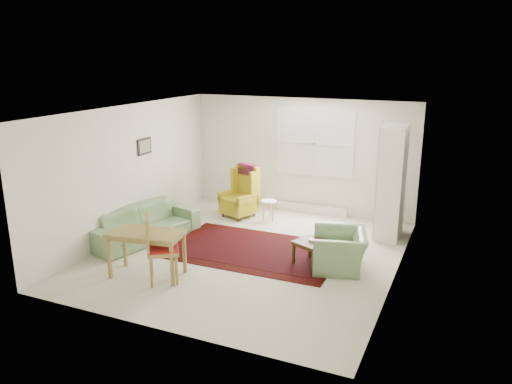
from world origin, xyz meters
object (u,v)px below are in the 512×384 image
at_px(stool, 269,210).
at_px(desk_chair, 163,249).
at_px(cabinet, 392,182).
at_px(wingback_chair, 238,192).
at_px(desk, 147,254).
at_px(armchair, 340,246).
at_px(sofa, 143,218).
at_px(coffee_table, 311,252).

relative_size(stool, desk_chair, 0.41).
height_order(stool, cabinet, cabinet).
xyz_separation_m(wingback_chair, cabinet, (3.17, 0.09, 0.51)).
xyz_separation_m(desk, desk_chair, (0.35, -0.06, 0.17)).
xyz_separation_m(armchair, cabinet, (0.50, 1.84, 0.70)).
bearing_deg(desk_chair, armchair, -91.01).
xyz_separation_m(armchair, wingback_chair, (-2.67, 1.75, 0.18)).
bearing_deg(wingback_chair, stool, 22.10).
height_order(armchair, wingback_chair, wingback_chair).
xyz_separation_m(sofa, wingback_chair, (1.03, 1.97, 0.12)).
bearing_deg(desk, desk_chair, -10.44).
bearing_deg(stool, coffee_table, -50.14).
height_order(sofa, coffee_table, sofa).
xyz_separation_m(cabinet, desk_chair, (-2.85, -3.40, -0.54)).
bearing_deg(armchair, wingback_chair, -139.09).
distance_m(cabinet, desk, 4.68).
distance_m(coffee_table, desk_chair, 2.45).
bearing_deg(sofa, armchair, -71.47).
distance_m(sofa, desk, 1.63).
bearing_deg(armchair, desk_chair, -72.19).
relative_size(armchair, desk_chair, 0.90).
bearing_deg(cabinet, sofa, -154.68).
distance_m(desk, desk_chair, 0.39).
distance_m(sofa, coffee_table, 3.25).
xyz_separation_m(coffee_table, desk, (-2.24, -1.47, 0.16)).
distance_m(armchair, cabinet, 2.03).
xyz_separation_m(wingback_chair, desk, (-0.03, -3.25, -0.19)).
height_order(coffee_table, desk_chair, desk_chair).
distance_m(wingback_chair, coffee_table, 2.86).
distance_m(coffee_table, stool, 2.36).
bearing_deg(desk_chair, sofa, 10.39).
relative_size(wingback_chair, desk, 0.97).
bearing_deg(wingback_chair, armchair, -13.50).
height_order(coffee_table, desk, desk).
bearing_deg(cabinet, coffee_table, -118.01).
xyz_separation_m(cabinet, desk, (-3.20, -3.34, -0.71)).
height_order(armchair, desk_chair, desk_chair).
height_order(desk, desk_chair, desk_chair).
relative_size(armchair, stool, 2.20).
bearing_deg(coffee_table, cabinet, 62.79).
height_order(sofa, desk_chair, desk_chair).
relative_size(sofa, coffee_table, 4.36).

